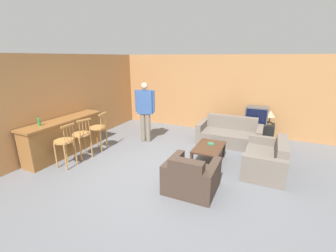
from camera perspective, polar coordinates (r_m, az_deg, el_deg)
name	(u,v)px	position (r m, az deg, el deg)	size (l,w,h in m)	color
ground_plane	(160,172)	(5.26, -2.16, -11.50)	(24.00, 24.00, 0.00)	slate
wall_back	(205,93)	(8.07, 9.36, 8.25)	(9.40, 0.08, 2.60)	#B27A47
wall_left	(90,97)	(7.60, -19.17, 6.98)	(0.08, 8.59, 2.60)	#B27A47
bar_counter	(65,136)	(6.62, -24.65, -2.40)	(0.55, 2.33, 0.95)	brown
bar_chair_near	(65,144)	(5.77, -24.73, -4.09)	(0.44, 0.44, 1.07)	#B77F42
bar_chair_mid	(82,137)	(6.10, -21.03, -2.53)	(0.53, 0.53, 1.07)	#B77F42
bar_chair_far	(98,130)	(6.52, -17.24, -0.92)	(0.51, 0.51, 1.07)	#B77F42
couch_far	(229,135)	(7.02, 15.32, -2.12)	(1.82, 0.94, 0.79)	#70665B
armchair_near	(191,177)	(4.50, 5.88, -12.83)	(0.96, 0.89, 0.77)	#423328
loveseat_right	(267,159)	(5.66, 23.76, -7.78)	(0.87, 1.52, 0.76)	#70665B
coffee_table	(209,149)	(5.64, 10.36, -5.67)	(0.64, 1.03, 0.42)	#472D1E
tv_unit	(255,131)	(7.69, 21.15, -1.13)	(1.12, 0.49, 0.52)	black
tv	(257,115)	(7.55, 21.57, 2.62)	(0.66, 0.45, 0.52)	#4C4C4C
bottle	(39,121)	(6.13, -29.92, 1.08)	(0.06, 0.06, 0.24)	#2D7F3D
book_on_table	(211,144)	(5.76, 10.81, -4.45)	(0.19, 0.19, 0.03)	#33704C
table_lamp	(270,114)	(7.53, 24.57, 2.78)	(0.30, 0.30, 0.44)	brown
person_by_window	(145,109)	(6.76, -5.83, 4.32)	(0.57, 0.30, 1.81)	#756B5B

